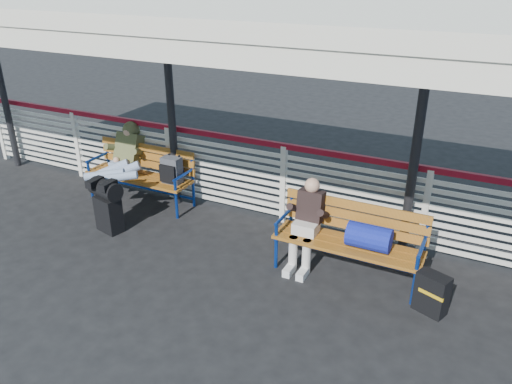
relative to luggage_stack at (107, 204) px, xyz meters
The scene contains 9 objects.
ground 2.24m from the luggage_stack, 13.97° to the right, with size 60.00×60.00×0.00m, color black.
fence 2.54m from the luggage_stack, 32.73° to the left, with size 12.08×0.08×1.24m.
canopy 3.39m from the luggage_stack, ahead, with size 12.60×3.60×3.16m.
luggage_stack is the anchor object (origin of this frame).
bench_left 1.05m from the luggage_stack, 92.18° to the left, with size 1.80×0.56×0.92m.
bench_right 3.54m from the luggage_stack, ahead, with size 1.80×0.56×0.92m.
traveler_man 0.81m from the luggage_stack, 116.70° to the left, with size 0.93×1.64×0.77m.
companion_person 2.89m from the luggage_stack, ahead, with size 0.32×0.66×1.15m.
suitcase_side 4.46m from the luggage_stack, ahead, with size 0.39×0.32×0.48m.
Camera 1 is at (2.60, -4.24, 3.53)m, focal length 35.00 mm.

